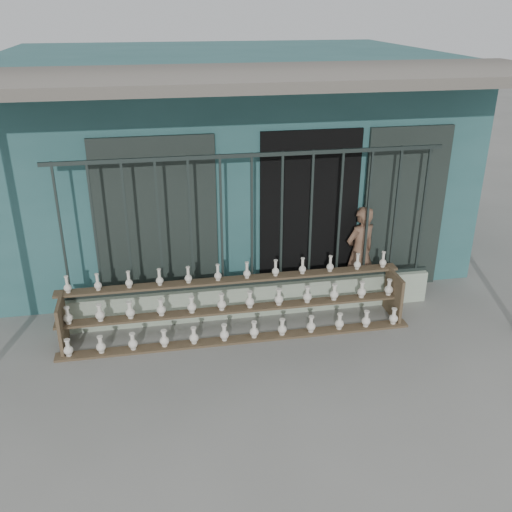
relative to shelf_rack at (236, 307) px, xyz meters
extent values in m
plane|color=slate|center=(0.28, -0.89, -0.36)|extent=(60.00, 60.00, 0.00)
cube|color=#2B595B|center=(0.28, 3.41, 1.24)|extent=(7.00, 5.00, 3.20)
cube|color=black|center=(1.18, 0.93, 0.84)|extent=(1.40, 0.12, 2.40)
cube|color=black|center=(-0.92, 0.89, 0.84)|extent=(1.60, 0.08, 2.40)
cube|color=black|center=(2.58, 0.89, 0.84)|extent=(1.20, 0.08, 2.40)
cube|color=#59544C|center=(0.28, 0.31, 2.79)|extent=(7.40, 2.00, 0.12)
cube|color=#A3B49A|center=(0.28, 0.41, -0.14)|extent=(5.00, 0.20, 0.45)
cube|color=#283330|center=(-2.07, 0.41, 0.99)|extent=(0.03, 0.03, 1.80)
cube|color=#283330|center=(-1.68, 0.41, 0.99)|extent=(0.03, 0.03, 1.80)
cube|color=#283330|center=(-1.28, 0.41, 0.99)|extent=(0.03, 0.03, 1.80)
cube|color=#283330|center=(-0.89, 0.41, 0.99)|extent=(0.03, 0.03, 1.80)
cube|color=#283330|center=(-0.50, 0.41, 0.99)|extent=(0.03, 0.03, 1.80)
cube|color=#283330|center=(-0.11, 0.41, 0.99)|extent=(0.03, 0.03, 1.80)
cube|color=#283330|center=(0.28, 0.41, 0.99)|extent=(0.03, 0.03, 1.80)
cube|color=#283330|center=(0.67, 0.41, 0.99)|extent=(0.03, 0.03, 1.80)
cube|color=#283330|center=(1.07, 0.41, 0.99)|extent=(0.03, 0.03, 1.80)
cube|color=#283330|center=(1.46, 0.41, 0.99)|extent=(0.03, 0.03, 1.80)
cube|color=#283330|center=(1.85, 0.41, 0.99)|extent=(0.03, 0.03, 1.80)
cube|color=#283330|center=(2.24, 0.41, 0.99)|extent=(0.03, 0.03, 1.80)
cube|color=#283330|center=(2.63, 0.41, 0.99)|extent=(0.03, 0.03, 1.80)
cube|color=#283330|center=(0.28, 0.41, 1.86)|extent=(5.00, 0.04, 0.05)
cube|color=#283330|center=(0.28, 0.41, 0.11)|extent=(5.00, 0.04, 0.05)
cube|color=brown|center=(0.00, -0.24, -0.35)|extent=(4.50, 0.18, 0.03)
cube|color=brown|center=(0.00, 0.01, -0.05)|extent=(4.50, 0.18, 0.03)
cube|color=brown|center=(0.00, 0.26, 0.25)|extent=(4.50, 0.18, 0.03)
cube|color=brown|center=(-2.15, 0.01, -0.04)|extent=(0.04, 0.55, 0.64)
cube|color=brown|center=(2.15, 0.01, -0.04)|extent=(0.04, 0.55, 0.64)
imported|color=brown|center=(1.89, 0.69, 0.32)|extent=(0.58, 0.48, 1.36)
camera|label=1|loc=(-0.90, -6.34, 3.58)|focal=40.00mm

